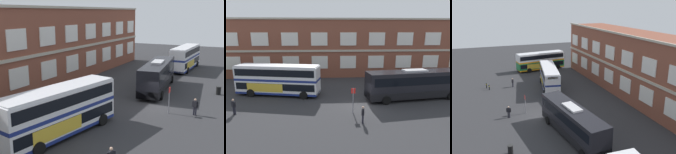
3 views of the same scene
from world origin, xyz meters
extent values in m
plane|color=#2B2B2D|center=(0.00, 2.00, 0.00)|extent=(120.00, 120.00, 0.00)
cube|color=brown|center=(2.38, 18.00, 5.17)|extent=(51.34, 8.00, 10.34)
cube|color=#B2A893|center=(2.38, 13.92, 4.96)|extent=(51.34, 0.16, 0.36)
cube|color=#B2A893|center=(2.38, 13.95, 10.49)|extent=(51.34, 0.28, 0.30)
cube|color=silver|center=(-20.72, 13.94, 2.89)|extent=(2.87, 0.12, 2.27)
cube|color=silver|center=(-15.59, 13.94, 2.89)|extent=(2.87, 0.12, 2.27)
cube|color=silver|center=(-10.45, 13.94, 2.89)|extent=(2.87, 0.12, 2.27)
cube|color=silver|center=(-5.32, 13.94, 2.89)|extent=(2.87, 0.12, 2.27)
cube|color=silver|center=(-0.19, 13.94, 2.89)|extent=(2.87, 0.12, 2.27)
cube|color=silver|center=(4.95, 13.94, 2.89)|extent=(2.87, 0.12, 2.27)
cube|color=silver|center=(10.08, 13.94, 2.89)|extent=(2.87, 0.12, 2.27)
cube|color=silver|center=(15.22, 13.94, 2.89)|extent=(2.87, 0.12, 2.27)
cube|color=silver|center=(-20.72, 13.94, 7.03)|extent=(2.87, 0.12, 2.27)
cube|color=silver|center=(-15.59, 13.94, 7.03)|extent=(2.87, 0.12, 2.27)
cube|color=silver|center=(-10.45, 13.94, 7.03)|extent=(2.87, 0.12, 2.27)
cube|color=silver|center=(-5.32, 13.94, 7.03)|extent=(2.87, 0.12, 2.27)
cube|color=silver|center=(-0.19, 13.94, 7.03)|extent=(2.87, 0.12, 2.27)
cube|color=silver|center=(4.95, 13.94, 7.03)|extent=(2.87, 0.12, 2.27)
cube|color=silver|center=(10.08, 13.94, 7.03)|extent=(2.87, 0.12, 2.27)
cube|color=silver|center=(15.22, 13.94, 7.03)|extent=(2.87, 0.12, 2.27)
cube|color=silver|center=(-10.52, 4.67, 1.23)|extent=(11.28, 4.52, 1.75)
cube|color=black|center=(-10.52, 4.67, 1.44)|extent=(10.86, 4.48, 0.90)
cube|color=navy|center=(-10.52, 4.67, 2.25)|extent=(11.28, 4.52, 0.30)
cube|color=silver|center=(-10.52, 4.67, 3.17)|extent=(11.28, 4.52, 1.55)
cube|color=black|center=(-10.52, 4.67, 3.25)|extent=(10.86, 4.48, 0.90)
cube|color=navy|center=(-10.52, 4.67, 0.49)|extent=(11.28, 4.54, 0.28)
cube|color=silver|center=(-10.52, 4.67, 4.01)|extent=(11.05, 4.38, 0.12)
cube|color=gold|center=(-12.06, 3.64, 1.31)|extent=(4.76, 0.92, 1.10)
cube|color=yellow|center=(-5.15, 3.66, 3.60)|extent=(0.36, 1.64, 0.40)
cylinder|color=black|center=(-6.97, 2.71, 0.52)|extent=(1.08, 0.51, 1.04)
cylinder|color=black|center=(-6.50, 5.21, 0.52)|extent=(1.08, 0.51, 1.04)
cylinder|color=black|center=(-14.00, 4.02, 0.52)|extent=(1.08, 0.51, 1.04)
cylinder|color=black|center=(-13.53, 6.53, 0.52)|extent=(1.08, 0.51, 1.04)
cube|color=black|center=(6.84, 2.14, 2.00)|extent=(12.23, 4.07, 3.20)
cube|color=black|center=(6.84, 2.14, 2.64)|extent=(11.52, 4.02, 1.00)
cube|color=black|center=(6.84, 2.14, 0.85)|extent=(12.23, 4.09, 0.90)
cube|color=silver|center=(6.84, 2.14, 3.70)|extent=(3.02, 1.63, 0.20)
cylinder|color=black|center=(11.20, 3.99, 0.52)|extent=(1.07, 0.45, 1.04)
cylinder|color=black|center=(2.96, 0.36, 0.52)|extent=(1.07, 0.45, 1.04)
cylinder|color=black|center=(2.63, 2.89, 0.52)|extent=(1.07, 0.45, 1.04)
cylinder|color=black|center=(-0.68, -4.24, 0.42)|extent=(0.19, 0.19, 0.85)
cylinder|color=black|center=(-0.64, -4.05, 0.42)|extent=(0.19, 0.19, 0.85)
cube|color=black|center=(-0.66, -4.14, 1.15)|extent=(0.33, 0.45, 0.60)
cylinder|color=black|center=(-0.72, -4.40, 1.12)|extent=(0.13, 0.13, 0.57)
cylinder|color=black|center=(-0.60, -3.89, 1.12)|extent=(0.13, 0.13, 0.57)
sphere|color=tan|center=(-0.66, -4.14, 1.59)|extent=(0.22, 0.22, 0.22)
cylinder|color=black|center=(-13.69, -1.46, 0.42)|extent=(0.22, 0.22, 0.85)
cylinder|color=black|center=(-13.52, -1.57, 0.42)|extent=(0.22, 0.22, 0.85)
cube|color=black|center=(-13.61, -1.51, 1.15)|extent=(0.47, 0.42, 0.60)
cylinder|color=black|center=(-13.83, -1.37, 1.12)|extent=(0.15, 0.15, 0.57)
cylinder|color=black|center=(-13.39, -1.65, 1.12)|extent=(0.15, 0.15, 0.57)
sphere|color=tan|center=(-13.61, -1.51, 1.59)|extent=(0.22, 0.22, 0.22)
cylinder|color=slate|center=(-1.27, -1.70, 1.35)|extent=(0.10, 0.10, 2.70)
cube|color=red|center=(-1.27, -1.72, 2.42)|extent=(0.44, 0.04, 0.56)
camera|label=1|loc=(-28.61, -9.08, 9.94)|focal=46.90mm
camera|label=2|loc=(-3.87, -20.62, 8.48)|focal=30.91mm
camera|label=3|loc=(31.81, -8.00, 15.40)|focal=40.66mm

